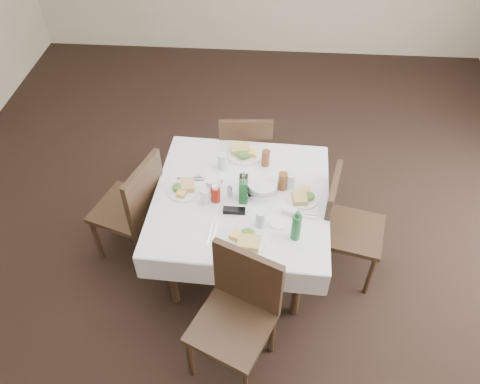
{
  "coord_description": "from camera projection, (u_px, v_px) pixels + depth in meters",
  "views": [
    {
      "loc": [
        0.16,
        -2.54,
        3.23
      ],
      "look_at": [
        -0.02,
        -0.12,
        0.8
      ],
      "focal_mm": 35.0,
      "sensor_mm": 36.0,
      "label": 1
    }
  ],
  "objects": [
    {
      "name": "ground_plane",
      "position": [
        243.0,
        247.0,
        4.08
      ],
      "size": [
        7.0,
        7.0,
        0.0
      ],
      "primitive_type": "plane",
      "color": "black"
    },
    {
      "name": "oil_cruet_green",
      "position": [
        243.0,
        191.0,
        3.34
      ],
      "size": [
        0.06,
        0.06,
        0.25
      ],
      "color": "#1D602C",
      "rests_on": "dining_table"
    },
    {
      "name": "water_e",
      "position": [
        290.0,
        181.0,
        3.47
      ],
      "size": [
        0.07,
        0.07,
        0.13
      ],
      "color": "silver",
      "rests_on": "dining_table"
    },
    {
      "name": "dining_table",
      "position": [
        241.0,
        203.0,
        3.51
      ],
      "size": [
        1.35,
        1.35,
        0.76
      ],
      "color": "black",
      "rests_on": "ground"
    },
    {
      "name": "oil_cruet_dark",
      "position": [
        244.0,
        185.0,
        3.38
      ],
      "size": [
        0.06,
        0.06,
        0.25
      ],
      "color": "black",
      "rests_on": "dining_table"
    },
    {
      "name": "cutlery_e",
      "position": [
        302.0,
        215.0,
        3.32
      ],
      "size": [
        0.21,
        0.06,
        0.01
      ],
      "color": "silver",
      "rests_on": "dining_table"
    },
    {
      "name": "side_plate_b",
      "position": [
        278.0,
        222.0,
        3.27
      ],
      "size": [
        0.14,
        0.14,
        0.01
      ],
      "color": "white",
      "rests_on": "dining_table"
    },
    {
      "name": "cutlery_s",
      "position": [
        212.0,
        234.0,
        3.19
      ],
      "size": [
        0.06,
        0.2,
        0.01
      ],
      "color": "silver",
      "rests_on": "dining_table"
    },
    {
      "name": "pepper_shaker",
      "position": [
        246.0,
        198.0,
        3.39
      ],
      "size": [
        0.03,
        0.03,
        0.07
      ],
      "color": "#382C1B",
      "rests_on": "dining_table"
    },
    {
      "name": "chair_north",
      "position": [
        246.0,
        151.0,
        4.17
      ],
      "size": [
        0.48,
        0.48,
        0.95
      ],
      "color": "black",
      "rests_on": "ground"
    },
    {
      "name": "salt_shaker",
      "position": [
        230.0,
        191.0,
        3.43
      ],
      "size": [
        0.04,
        0.04,
        0.09
      ],
      "color": "white",
      "rests_on": "dining_table"
    },
    {
      "name": "water_s",
      "position": [
        261.0,
        219.0,
        3.21
      ],
      "size": [
        0.07,
        0.07,
        0.13
      ],
      "color": "silver",
      "rests_on": "dining_table"
    },
    {
      "name": "side_plate_a",
      "position": [
        208.0,
        171.0,
        3.64
      ],
      "size": [
        0.17,
        0.17,
        0.01
      ],
      "color": "white",
      "rests_on": "dining_table"
    },
    {
      "name": "sugar_caddy",
      "position": [
        290.0,
        211.0,
        3.31
      ],
      "size": [
        0.12,
        0.09,
        0.05
      ],
      "color": "white",
      "rests_on": "dining_table"
    },
    {
      "name": "chair_west",
      "position": [
        135.0,
        205.0,
        3.65
      ],
      "size": [
        0.6,
        0.6,
        1.0
      ],
      "color": "black",
      "rests_on": "ground"
    },
    {
      "name": "sunglasses",
      "position": [
        234.0,
        211.0,
        3.33
      ],
      "size": [
        0.16,
        0.05,
        0.03
      ],
      "color": "black",
      "rests_on": "dining_table"
    },
    {
      "name": "meal_north",
      "position": [
        244.0,
        152.0,
        3.77
      ],
      "size": [
        0.29,
        0.29,
        0.06
      ],
      "color": "white",
      "rests_on": "dining_table"
    },
    {
      "name": "chair_south",
      "position": [
        239.0,
        308.0,
        3.0
      ],
      "size": [
        0.63,
        0.63,
        1.01
      ],
      "color": "black",
      "rests_on": "ground"
    },
    {
      "name": "bread_basket",
      "position": [
        262.0,
        187.0,
        3.47
      ],
      "size": [
        0.25,
        0.25,
        0.08
      ],
      "color": "silver",
      "rests_on": "dining_table"
    },
    {
      "name": "iced_tea_b",
      "position": [
        283.0,
        181.0,
        3.46
      ],
      "size": [
        0.07,
        0.07,
        0.14
      ],
      "color": "brown",
      "rests_on": "dining_table"
    },
    {
      "name": "cutlery_n",
      "position": [
        265.0,
        157.0,
        3.76
      ],
      "size": [
        0.1,
        0.16,
        0.01
      ],
      "color": "silver",
      "rests_on": "dining_table"
    },
    {
      "name": "room_shell",
      "position": [
        244.0,
        74.0,
        2.87
      ],
      "size": [
        6.04,
        7.04,
        2.8
      ],
      "color": "beige",
      "rests_on": "ground"
    },
    {
      "name": "iced_tea_a",
      "position": [
        266.0,
        158.0,
        3.65
      ],
      "size": [
        0.07,
        0.07,
        0.14
      ],
      "color": "brown",
      "rests_on": "dining_table"
    },
    {
      "name": "water_n",
      "position": [
        223.0,
        161.0,
        3.63
      ],
      "size": [
        0.07,
        0.07,
        0.14
      ],
      "color": "silver",
      "rests_on": "dining_table"
    },
    {
      "name": "meal_west",
      "position": [
        184.0,
        189.0,
        3.48
      ],
      "size": [
        0.25,
        0.25,
        0.05
      ],
      "color": "white",
      "rests_on": "dining_table"
    },
    {
      "name": "coffee_mug",
      "position": [
        213.0,
        185.0,
        3.47
      ],
      "size": [
        0.15,
        0.15,
        0.11
      ],
      "color": "white",
      "rests_on": "dining_table"
    },
    {
      "name": "chair_east",
      "position": [
        343.0,
        221.0,
        3.56
      ],
      "size": [
        0.54,
        0.54,
        0.96
      ],
      "color": "black",
      "rests_on": "ground"
    },
    {
      "name": "ketchup_bottle",
      "position": [
        216.0,
        194.0,
        3.37
      ],
      "size": [
        0.07,
        0.07,
        0.15
      ],
      "color": "#9C1808",
      "rests_on": "dining_table"
    },
    {
      "name": "cutlery_w",
      "position": [
        190.0,
        180.0,
        3.57
      ],
      "size": [
        0.21,
        0.08,
        0.01
      ],
      "color": "silver",
      "rests_on": "dining_table"
    },
    {
      "name": "meal_east",
      "position": [
        303.0,
        197.0,
        3.42
      ],
      "size": [
        0.25,
        0.25,
        0.05
      ],
      "color": "white",
      "rests_on": "dining_table"
    },
    {
      "name": "green_bottle",
      "position": [
        296.0,
        227.0,
        3.1
      ],
      "size": [
        0.07,
        0.07,
        0.25
      ],
      "color": "#1D602C",
      "rests_on": "dining_table"
    },
    {
      "name": "water_w",
      "position": [
        205.0,
        196.0,
        3.37
      ],
      "size": [
        0.07,
        0.07,
        0.12
      ],
      "color": "silver",
      "rests_on": "dining_table"
    },
    {
      "name": "meal_south",
      "position": [
        246.0,
        240.0,
        3.13
      ],
      "size": [
        0.28,
        0.28,
        0.06
      ],
      "color": "white",
      "rests_on": "dining_table"
    }
  ]
}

